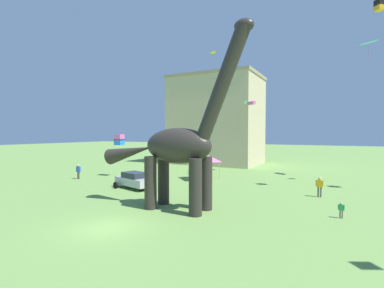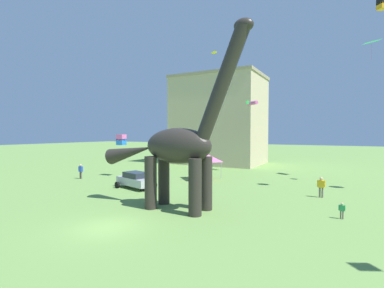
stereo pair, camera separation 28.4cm
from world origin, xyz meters
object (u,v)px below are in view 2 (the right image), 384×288
(parked_sedan_left, at_px, (136,180))
(kite_near_high, at_px, (214,53))
(person_vendor_side, at_px, (81,170))
(kite_mid_left, at_px, (382,4))
(dinosaur_sculpture, at_px, (177,146))
(person_far_spectator, at_px, (321,185))
(kite_high_left, at_px, (251,103))
(kite_far_right, at_px, (121,140))
(festival_canopy_tent, at_px, (206,157))
(person_strolling_adult, at_px, (342,209))
(kite_apex, at_px, (372,42))

(parked_sedan_left, xyz_separation_m, kite_near_high, (6.18, 4.62, 12.47))
(person_vendor_side, height_order, kite_mid_left, kite_mid_left)
(dinosaur_sculpture, xyz_separation_m, parked_sedan_left, (-7.49, 4.47, -3.64))
(person_far_spectator, xyz_separation_m, kite_high_left, (-9.54, 11.76, 8.33))
(kite_mid_left, bearing_deg, parked_sedan_left, -159.88)
(person_vendor_side, bearing_deg, kite_mid_left, 67.30)
(person_vendor_side, height_order, kite_far_right, kite_far_right)
(festival_canopy_tent, relative_size, kite_near_high, 4.10)
(person_strolling_adult, bearing_deg, festival_canopy_tent, -159.07)
(festival_canopy_tent, bearing_deg, person_far_spectator, -15.89)
(person_far_spectator, bearing_deg, festival_canopy_tent, 147.88)
(parked_sedan_left, bearing_deg, person_strolling_adult, 10.65)
(kite_apex, height_order, kite_near_high, kite_apex)
(person_strolling_adult, xyz_separation_m, festival_canopy_tent, (-13.89, 9.27, 1.92))
(person_far_spectator, xyz_separation_m, kite_apex, (4.02, 11.85, 14.36))
(person_strolling_adult, bearing_deg, person_vendor_side, -131.20)
(kite_far_right, xyz_separation_m, kite_high_left, (12.80, 11.15, 4.84))
(person_strolling_adult, xyz_separation_m, kite_mid_left, (2.56, 8.94, 15.45))
(parked_sedan_left, relative_size, person_strolling_adult, 4.41)
(dinosaur_sculpture, distance_m, person_strolling_adult, 11.23)
(person_far_spectator, xyz_separation_m, kite_mid_left, (4.15, 3.17, 15.05))
(person_vendor_side, distance_m, kite_high_left, 23.12)
(kite_far_right, bearing_deg, kite_apex, 23.10)
(person_far_spectator, height_order, festival_canopy_tent, festival_canopy_tent)
(person_vendor_side, xyz_separation_m, kite_mid_left, (29.41, 6.19, 15.03))
(person_strolling_adult, distance_m, festival_canopy_tent, 16.81)
(kite_far_right, bearing_deg, kite_mid_left, 5.52)
(parked_sedan_left, height_order, festival_canopy_tent, festival_canopy_tent)
(parked_sedan_left, height_order, kite_high_left, kite_high_left)
(festival_canopy_tent, relative_size, kite_far_right, 2.43)
(kite_apex, height_order, kite_high_left, kite_apex)
(dinosaur_sculpture, relative_size, kite_near_high, 15.97)
(person_vendor_side, xyz_separation_m, festival_canopy_tent, (12.96, 6.52, 1.51))
(dinosaur_sculpture, height_order, kite_high_left, dinosaur_sculpture)
(dinosaur_sculpture, relative_size, festival_canopy_tent, 3.90)
(person_strolling_adult, height_order, kite_near_high, kite_near_high)
(person_far_spectator, bearing_deg, kite_far_right, 162.21)
(festival_canopy_tent, height_order, kite_near_high, kite_near_high)
(person_far_spectator, relative_size, kite_high_left, 0.92)
(person_vendor_side, distance_m, kite_near_high, 19.95)
(person_strolling_adult, bearing_deg, kite_apex, 136.79)
(person_far_spectator, bearing_deg, kite_near_high, 161.52)
(dinosaur_sculpture, xyz_separation_m, kite_near_high, (-1.31, 9.08, 8.83))
(parked_sedan_left, bearing_deg, festival_canopy_tent, 79.75)
(dinosaur_sculpture, xyz_separation_m, kite_high_left, (-0.98, 20.46, 4.91))
(person_strolling_adult, xyz_separation_m, person_vendor_side, (-26.85, 2.75, 0.41))
(kite_mid_left, relative_size, kite_apex, 0.40)
(kite_mid_left, relative_size, kite_far_right, 0.68)
(person_vendor_side, relative_size, kite_mid_left, 1.93)
(dinosaur_sculpture, xyz_separation_m, person_vendor_side, (-16.70, 5.68, -3.41))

